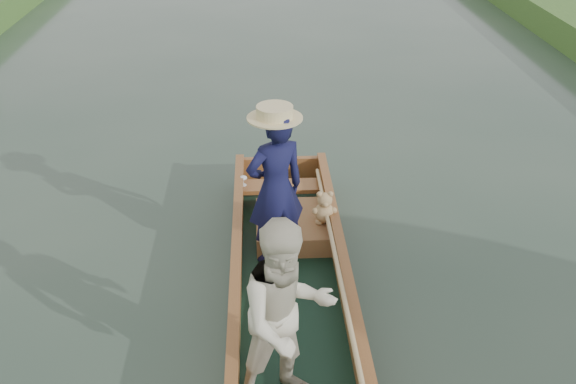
{
  "coord_description": "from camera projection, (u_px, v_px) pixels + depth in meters",
  "views": [
    {
      "loc": [
        -0.26,
        -4.73,
        3.94
      ],
      "look_at": [
        0.0,
        0.6,
        0.95
      ],
      "focal_mm": 40.0,
      "sensor_mm": 36.0,
      "label": 1
    }
  ],
  "objects": [
    {
      "name": "ground",
      "position": [
        291.0,
        310.0,
        6.06
      ],
      "size": [
        120.0,
        120.0,
        0.0
      ],
      "primitive_type": "plane",
      "color": "#283D30",
      "rests_on": "ground"
    },
    {
      "name": "punt",
      "position": [
        287.0,
        272.0,
        5.65
      ],
      "size": [
        1.13,
        5.0,
        1.75
      ],
      "color": "black",
      "rests_on": "ground"
    }
  ]
}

